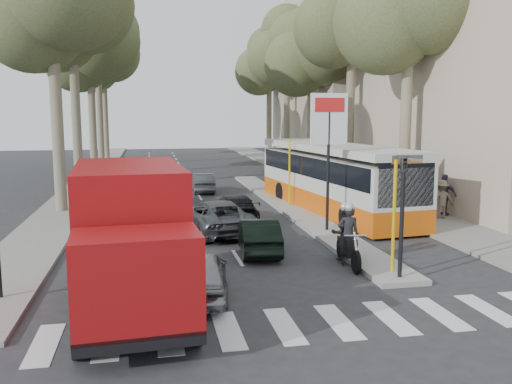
# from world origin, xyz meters

# --- Properties ---
(ground) EXTENTS (120.00, 120.00, 0.00)m
(ground) POSITION_xyz_m (0.00, 0.00, 0.00)
(ground) COLOR #28282B
(ground) RESTS_ON ground
(sidewalk_right) EXTENTS (3.20, 70.00, 0.12)m
(sidewalk_right) POSITION_xyz_m (8.60, 25.00, 0.06)
(sidewalk_right) COLOR gray
(sidewalk_right) RESTS_ON ground
(median_left) EXTENTS (2.40, 64.00, 0.12)m
(median_left) POSITION_xyz_m (-8.00, 28.00, 0.06)
(median_left) COLOR gray
(median_left) RESTS_ON ground
(traffic_island) EXTENTS (1.50, 26.00, 0.16)m
(traffic_island) POSITION_xyz_m (3.25, 11.00, 0.08)
(traffic_island) COLOR gray
(traffic_island) RESTS_ON ground
(building_near) EXTENTS (11.00, 18.00, 18.00)m
(building_near) POSITION_xyz_m (15.50, 12.00, 9.00)
(building_near) COLOR #B6A591
(building_near) RESTS_ON ground
(building_far) EXTENTS (11.00, 20.00, 16.00)m
(building_far) POSITION_xyz_m (15.50, 34.00, 8.00)
(building_far) COLOR #B7A88E
(building_far) RESTS_ON ground
(billboard) EXTENTS (1.50, 12.10, 5.60)m
(billboard) POSITION_xyz_m (3.25, 5.00, 3.70)
(billboard) COLOR yellow
(billboard) RESTS_ON ground
(traffic_light_island) EXTENTS (0.16, 0.41, 3.60)m
(traffic_light_island) POSITION_xyz_m (3.25, -1.50, 2.49)
(traffic_light_island) COLOR black
(traffic_light_island) RESTS_ON ground
(tree_l_b) EXTENTS (7.40, 7.20, 14.88)m
(tree_l_b) POSITION_xyz_m (-7.97, 20.11, 11.07)
(tree_l_b) COLOR #6B604C
(tree_l_b) RESTS_ON ground
(tree_l_c) EXTENTS (7.40, 7.20, 13.71)m
(tree_l_c) POSITION_xyz_m (-7.77, 28.11, 10.04)
(tree_l_c) COLOR #6B604C
(tree_l_c) RESTS_ON ground
(tree_l_d) EXTENTS (7.40, 7.20, 15.66)m
(tree_l_d) POSITION_xyz_m (-7.87, 36.11, 11.76)
(tree_l_d) COLOR #6B604C
(tree_l_d) RESTS_ON ground
(tree_l_e) EXTENTS (7.40, 7.20, 14.49)m
(tree_l_e) POSITION_xyz_m (-7.97, 44.11, 10.73)
(tree_l_e) COLOR #6B604C
(tree_l_e) RESTS_ON ground
(tree_r_b) EXTENTS (7.40, 7.20, 15.27)m
(tree_r_b) POSITION_xyz_m (9.23, 18.11, 11.42)
(tree_r_b) COLOR #6B604C
(tree_r_b) RESTS_ON ground
(tree_r_c) EXTENTS (7.40, 7.20, 13.32)m
(tree_r_c) POSITION_xyz_m (9.03, 26.11, 9.69)
(tree_r_c) COLOR #6B604C
(tree_r_c) RESTS_ON ground
(tree_r_d) EXTENTS (7.40, 7.20, 14.88)m
(tree_r_d) POSITION_xyz_m (9.13, 34.11, 11.07)
(tree_r_d) COLOR #6B604C
(tree_r_d) RESTS_ON ground
(tree_r_e) EXTENTS (7.40, 7.20, 14.10)m
(tree_r_e) POSITION_xyz_m (9.23, 42.11, 10.38)
(tree_r_e) COLOR #6B604C
(tree_r_e) RESTS_ON ground
(silver_hatchback) EXTENTS (1.86, 3.78, 1.24)m
(silver_hatchback) POSITION_xyz_m (-2.51, -1.63, 0.62)
(silver_hatchback) COLOR #919498
(silver_hatchback) RESTS_ON ground
(dark_hatchback) EXTENTS (1.64, 3.79, 1.21)m
(dark_hatchback) POSITION_xyz_m (-0.06, 2.60, 0.61)
(dark_hatchback) COLOR black
(dark_hatchback) RESTS_ON ground
(queue_car_a) EXTENTS (2.84, 5.09, 1.34)m
(queue_car_a) POSITION_xyz_m (-1.10, 6.00, 0.67)
(queue_car_a) COLOR #46484E
(queue_car_a) RESTS_ON ground
(queue_car_b) EXTENTS (1.80, 4.32, 1.25)m
(queue_car_b) POSITION_xyz_m (-0.03, 8.09, 0.62)
(queue_car_b) COLOR black
(queue_car_b) RESTS_ON ground
(queue_car_c) EXTENTS (2.29, 4.57, 1.50)m
(queue_car_c) POSITION_xyz_m (-2.60, 13.00, 0.75)
(queue_car_c) COLOR #96999E
(queue_car_c) RESTS_ON ground
(queue_car_d) EXTENTS (1.32, 3.59, 1.17)m
(queue_car_d) POSITION_xyz_m (-0.50, 17.58, 0.59)
(queue_car_d) COLOR #44474B
(queue_car_d) RESTS_ON ground
(queue_car_e) EXTENTS (1.89, 4.58, 1.32)m
(queue_car_e) POSITION_xyz_m (-5.51, 10.12, 0.66)
(queue_car_e) COLOR black
(queue_car_e) RESTS_ON ground
(red_truck) EXTENTS (2.95, 6.80, 3.55)m
(red_truck) POSITION_xyz_m (-4.22, -2.28, 1.88)
(red_truck) COLOR black
(red_truck) RESTS_ON ground
(city_bus) EXTENTS (4.20, 12.99, 3.36)m
(city_bus) POSITION_xyz_m (5.11, 9.70, 1.77)
(city_bus) COLOR #D6560B
(city_bus) RESTS_ON ground
(motorcycle) EXTENTS (0.90, 2.41, 2.05)m
(motorcycle) POSITION_xyz_m (2.42, 0.64, 0.93)
(motorcycle) COLOR black
(motorcycle) RESTS_ON ground
(pedestrian_near) EXTENTS (1.10, 1.24, 1.93)m
(pedestrian_near) POSITION_xyz_m (9.64, 7.10, 1.08)
(pedestrian_near) COLOR #3E324C
(pedestrian_near) RESTS_ON sidewalk_right
(pedestrian_far) EXTENTS (1.16, 0.58, 1.74)m
(pedestrian_far) POSITION_xyz_m (9.14, 6.48, 0.99)
(pedestrian_far) COLOR #6B5F50
(pedestrian_far) RESTS_ON sidewalk_right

